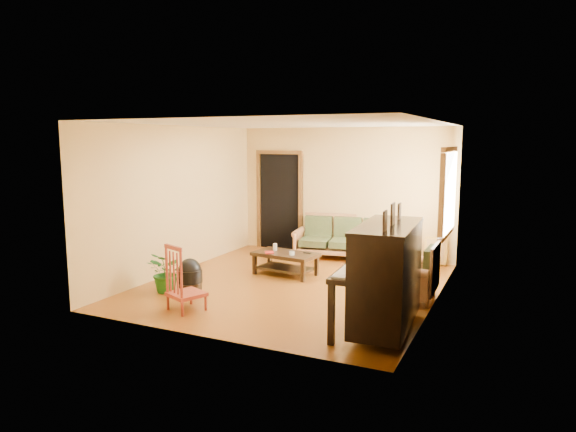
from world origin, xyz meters
The scene contains 16 objects.
floor centered at (0.00, 0.00, 0.00)m, with size 5.00×5.00×0.00m, color #65330D.
doorway centered at (-1.45, 2.48, 1.02)m, with size 1.08×0.16×2.05m, color black.
window centered at (2.21, 1.30, 1.50)m, with size 0.12×1.36×1.46m, color white.
sofa centered at (0.17, 2.15, 0.43)m, with size 2.00×0.84×0.86m, color #955E36.
coffee_table centered at (-0.38, 0.51, 0.20)m, with size 1.10×0.60×0.40m, color black.
armchair centered at (1.89, 0.04, 0.43)m, with size 0.83×0.87×0.87m, color #955E36.
piano centered at (1.88, -1.40, 0.67)m, with size 0.89×1.52×1.34m, color black.
footstool centered at (-1.37, -0.94, 0.19)m, with size 0.39×0.39×0.37m, color black.
red_chair centered at (-0.82, -1.78, 0.47)m, with size 0.44×0.48×0.93m, color maroon.
leaning_frame centered at (1.89, 2.36, 0.28)m, with size 0.42×0.09×0.55m, color gold.
ceramic_crock centered at (1.82, 2.16, 0.11)m, with size 0.18×0.18×0.23m, color #2F4A8F.
potted_plant centered at (-1.60, -1.21, 0.32)m, with size 0.57×0.50×0.64m, color #195518.
book centered at (-0.68, 0.32, 0.41)m, with size 0.15×0.20×0.02m, color maroon.
candle centered at (-0.63, 0.59, 0.46)m, with size 0.07×0.07×0.12m, color silver.
glass_jar centered at (-0.20, 0.39, 0.43)m, with size 0.09×0.09×0.06m, color white.
remote centered at (-0.01, 0.61, 0.41)m, with size 0.14×0.04×0.01m, color black.
Camera 1 is at (3.35, -7.41, 2.34)m, focal length 32.00 mm.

